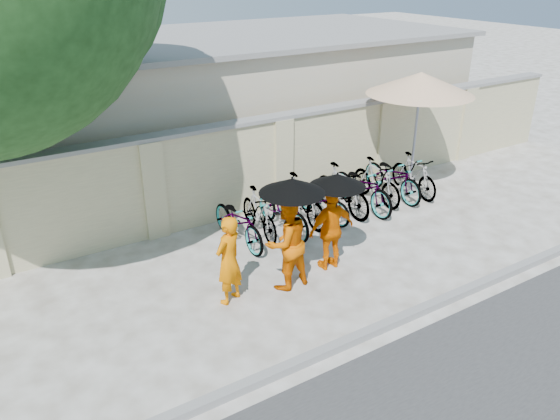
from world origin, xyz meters
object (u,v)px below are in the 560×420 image
monk_right (331,229)px  patio_umbrella (420,85)px  monk_center (286,242)px  monk_left (229,260)px

monk_right → patio_umbrella: bearing=-150.0°
monk_center → monk_left: bearing=-10.7°
monk_right → patio_umbrella: size_ratio=0.51×
monk_left → monk_right: 2.05m
monk_center → patio_umbrella: (4.78, 1.92, 1.76)m
monk_right → monk_center: bearing=10.1°
monk_center → patio_umbrella: patio_umbrella is taller
monk_right → patio_umbrella: (3.76, 1.81, 1.83)m
monk_center → patio_umbrella: bearing=-162.7°
monk_left → monk_right: (2.05, -0.01, 0.00)m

